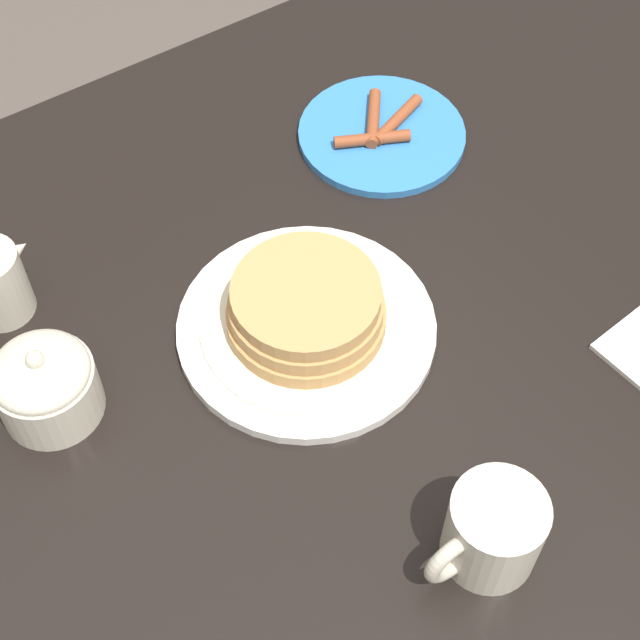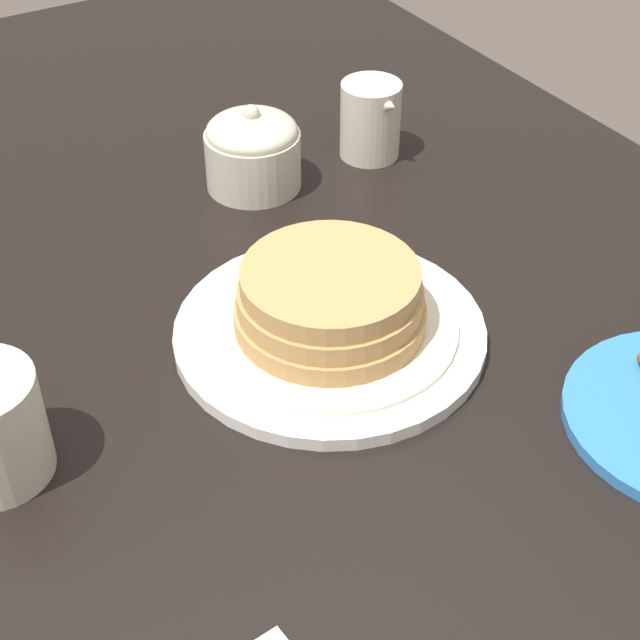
% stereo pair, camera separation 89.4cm
% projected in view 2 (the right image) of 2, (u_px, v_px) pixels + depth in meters
% --- Properties ---
extents(dining_table, '(1.53, 1.00, 0.75)m').
position_uv_depth(dining_table, '(267.00, 406.00, 0.90)').
color(dining_table, black).
rests_on(dining_table, ground_plane).
extents(pancake_plate, '(0.26, 0.26, 0.07)m').
position_uv_depth(pancake_plate, '(330.00, 313.00, 0.80)').
color(pancake_plate, white).
rests_on(pancake_plate, dining_table).
extents(creamer_pitcher, '(0.10, 0.06, 0.09)m').
position_uv_depth(creamer_pitcher, '(371.00, 118.00, 1.03)').
color(creamer_pitcher, beige).
rests_on(creamer_pitcher, dining_table).
extents(sugar_bowl, '(0.10, 0.10, 0.09)m').
position_uv_depth(sugar_bowl, '(253.00, 150.00, 0.98)').
color(sugar_bowl, beige).
rests_on(sugar_bowl, dining_table).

